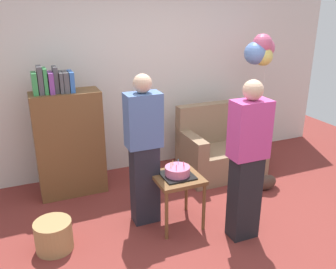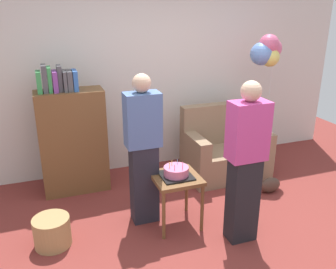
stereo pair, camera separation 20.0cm
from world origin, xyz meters
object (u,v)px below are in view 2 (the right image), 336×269
Objects in this scene: birthday_cake at (176,172)px; balloon_bunch at (267,51)px; person_blowing_candles at (143,150)px; bookshelf at (73,139)px; handbag at (270,185)px; wicker_basket at (52,232)px; person_holding_cake at (245,163)px; side_table at (176,184)px; couch at (224,151)px.

balloon_bunch is (1.63, 0.94, 1.05)m from birthday_cake.
bookshelf is at bearing 145.25° from person_blowing_candles.
handbag is (1.66, 0.04, -0.73)m from person_blowing_candles.
balloon_bunch reaches higher than wicker_basket.
person_holding_cake is at bearing -40.23° from birthday_cake.
person_holding_cake reaches higher than handbag.
person_blowing_candles and person_holding_cake have the same top height.
birthday_cake is 1.49m from handbag.
person_holding_cake reaches higher than bookshelf.
bookshelf is 5.04× the size of birthday_cake.
wicker_basket is at bearing 176.79° from side_table.
wicker_basket is (-0.35, -1.09, -0.54)m from bookshelf.
bookshelf is 0.99× the size of person_holding_cake.
bookshelf is at bearing 158.18° from handbag.
bookshelf reaches higher than wicker_basket.
couch is 1.63m from person_blowing_candles.
person_blowing_candles is at bearing -151.65° from couch.
couch is 0.79m from handbag.
bookshelf is 5.76× the size of handbag.
person_blowing_candles reaches higher than bookshelf.
bookshelf reaches higher than side_table.
side_table reaches higher than handbag.
birthday_cake is at bearing -13.07° from person_blowing_candles.
balloon_bunch reaches higher than handbag.
couch is 3.06× the size of wicker_basket.
balloon_bunch is (2.55, -0.23, 0.98)m from bookshelf.
birthday_cake is at bearing -51.54° from bookshelf.
birthday_cake reaches higher than side_table.
person_holding_cake is 4.53× the size of wicker_basket.
side_table is at bearing 45.69° from birthday_cake.
couch is 3.44× the size of birthday_cake.
side_table is at bearing -3.21° from wicker_basket.
person_blowing_candles is (-1.36, -0.74, 0.49)m from couch.
handbag is (2.30, -0.92, -0.59)m from bookshelf.
handbag is at bearing -66.75° from couch.
person_blowing_candles is at bearing -11.14° from person_holding_cake.
handbag is (0.30, -0.69, -0.24)m from couch.
balloon_bunch is (0.55, -0.00, 1.33)m from couch.
birthday_cake is at bearing -138.87° from couch.
person_blowing_candles is 5.82× the size of handbag.
person_blowing_candles is at bearing 145.10° from side_table.
handbag is (1.37, 0.24, -0.52)m from birthday_cake.
side_table is at bearing -13.07° from person_blowing_candles.
side_table is at bearing -12.94° from person_holding_cake.
wicker_basket is at bearing -159.79° from couch.
person_blowing_candles is at bearing -159.05° from balloon_bunch.
handbag is (0.84, 0.69, -0.73)m from person_holding_cake.
person_blowing_candles is at bearing -178.55° from handbag.
person_holding_cake is (-0.54, -1.39, 0.49)m from couch.
side_table is 0.14m from birthday_cake.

